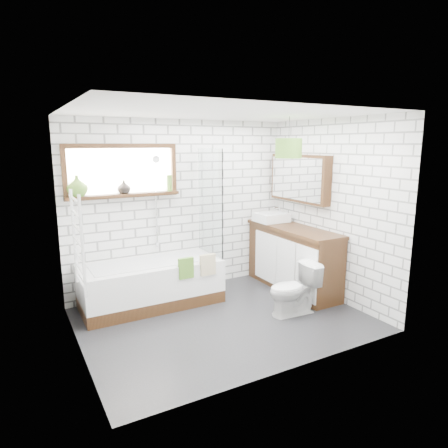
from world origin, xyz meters
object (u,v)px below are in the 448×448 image
bathtub (151,284)px  basin (271,217)px  pendant (289,148)px  toilet (294,289)px  vanity (293,258)px

bathtub → basin: basin is taller
basin → pendant: 1.39m
bathtub → basin: size_ratio=3.95×
toilet → pendant: size_ratio=1.92×
vanity → pendant: 1.70m
vanity → toilet: 0.94m
vanity → basin: size_ratio=3.58×
basin → pendant: size_ratio=1.35×
basin → toilet: 1.50m
bathtub → pendant: pendant is taller
bathtub → pendant: size_ratio=5.33×
pendant → basin: bearing=67.6°
bathtub → basin: (2.00, 0.05, 0.73)m
vanity → basin: (-0.06, 0.49, 0.55)m
pendant → toilet: bearing=-112.7°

